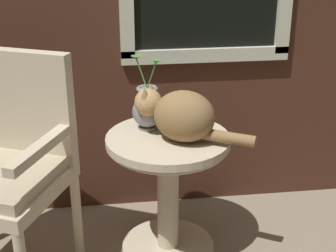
% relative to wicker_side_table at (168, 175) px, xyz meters
% --- Properties ---
extents(wicker_side_table, '(0.56, 0.56, 0.61)m').
position_rel_wicker_side_table_xyz_m(wicker_side_table, '(0.00, 0.00, 0.00)').
color(wicker_side_table, beige).
rests_on(wicker_side_table, ground_plane).
extents(wicker_chair, '(0.67, 0.66, 1.00)m').
position_rel_wicker_side_table_xyz_m(wicker_chair, '(-0.70, -0.05, 0.16)').
color(wicker_chair, beige).
rests_on(wicker_chair, ground_plane).
extents(cat, '(0.49, 0.34, 0.23)m').
position_rel_wicker_side_table_xyz_m(cat, '(0.05, -0.04, 0.31)').
color(cat, olive).
rests_on(cat, wicker_side_table).
extents(pewter_vase_with_ivy, '(0.14, 0.14, 0.34)m').
position_rel_wicker_side_table_xyz_m(pewter_vase_with_ivy, '(-0.08, 0.10, 0.29)').
color(pewter_vase_with_ivy, gray).
rests_on(pewter_vase_with_ivy, wicker_side_table).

